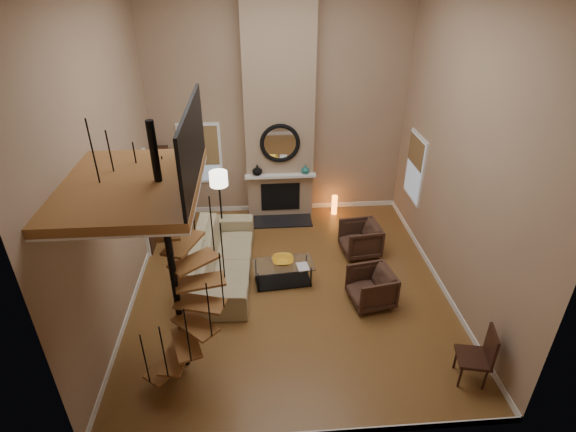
{
  "coord_description": "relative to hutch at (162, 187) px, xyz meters",
  "views": [
    {
      "loc": [
        -0.57,
        -7.05,
        5.66
      ],
      "look_at": [
        0.0,
        0.4,
        1.4
      ],
      "focal_mm": 28.14,
      "sensor_mm": 36.0,
      "label": 1
    }
  ],
  "objects": [
    {
      "name": "ground",
      "position": [
        2.82,
        -2.81,
        -0.95
      ],
      "size": [
        6.0,
        6.5,
        0.01
      ],
      "primitive_type": "cube",
      "color": "olive",
      "rests_on": "ground"
    },
    {
      "name": "back_wall",
      "position": [
        2.82,
        0.44,
        1.8
      ],
      "size": [
        6.0,
        0.02,
        5.5
      ],
      "primitive_type": "cube",
      "color": "tan",
      "rests_on": "ground"
    },
    {
      "name": "front_wall",
      "position": [
        2.82,
        -6.06,
        1.8
      ],
      "size": [
        6.0,
        0.02,
        5.5
      ],
      "primitive_type": "cube",
      "color": "tan",
      "rests_on": "ground"
    },
    {
      "name": "left_wall",
      "position": [
        -0.18,
        -2.81,
        1.8
      ],
      "size": [
        0.02,
        6.5,
        5.5
      ],
      "primitive_type": "cube",
      "color": "tan",
      "rests_on": "ground"
    },
    {
      "name": "right_wall",
      "position": [
        5.82,
        -2.81,
        1.8
      ],
      "size": [
        0.02,
        6.5,
        5.5
      ],
      "primitive_type": "cube",
      "color": "tan",
      "rests_on": "ground"
    },
    {
      "name": "baseboard_back",
      "position": [
        2.82,
        0.43,
        -0.89
      ],
      "size": [
        6.0,
        0.02,
        0.12
      ],
      "primitive_type": "cube",
      "color": "white",
      "rests_on": "ground"
    },
    {
      "name": "baseboard_left",
      "position": [
        -0.17,
        -2.81,
        -0.89
      ],
      "size": [
        0.02,
        6.5,
        0.12
      ],
      "primitive_type": "cube",
      "color": "white",
      "rests_on": "ground"
    },
    {
      "name": "baseboard_right",
      "position": [
        5.81,
        -2.81,
        -0.89
      ],
      "size": [
        0.02,
        6.5,
        0.12
      ],
      "primitive_type": "cube",
      "color": "white",
      "rests_on": "ground"
    },
    {
      "name": "chimney_breast",
      "position": [
        2.82,
        0.25,
        1.8
      ],
      "size": [
        1.6,
        0.38,
        5.5
      ],
      "primitive_type": "cube",
      "color": "#9D8266",
      "rests_on": "ground"
    },
    {
      "name": "hearth",
      "position": [
        2.82,
        -0.24,
        -0.93
      ],
      "size": [
        1.5,
        0.6,
        0.04
      ],
      "primitive_type": "cube",
      "color": "black",
      "rests_on": "ground"
    },
    {
      "name": "firebox",
      "position": [
        2.82,
        0.05,
        -0.4
      ],
      "size": [
        0.95,
        0.02,
        0.72
      ],
      "primitive_type": "cube",
      "color": "black",
      "rests_on": "chimney_breast"
    },
    {
      "name": "mantel",
      "position": [
        2.82,
        -0.03,
        0.2
      ],
      "size": [
        1.7,
        0.18,
        0.06
      ],
      "primitive_type": "cube",
      "color": "white",
      "rests_on": "chimney_breast"
    },
    {
      "name": "mirror_frame",
      "position": [
        2.82,
        0.03,
        1.0
      ],
      "size": [
        0.94,
        0.1,
        0.94
      ],
      "primitive_type": "torus",
      "rotation": [
        1.57,
        0.0,
        0.0
      ],
      "color": "black",
      "rests_on": "chimney_breast"
    },
    {
      "name": "mirror_disc",
      "position": [
        2.82,
        0.04,
        1.0
      ],
      "size": [
        0.8,
        0.01,
        0.8
      ],
      "primitive_type": "cylinder",
      "rotation": [
        1.57,
        0.0,
        0.0
      ],
      "color": "white",
      "rests_on": "chimney_breast"
    },
    {
      "name": "vase_left",
      "position": [
        2.27,
        0.01,
        0.35
      ],
      "size": [
        0.24,
        0.24,
        0.25
      ],
      "primitive_type": "imported",
      "color": "black",
      "rests_on": "mantel"
    },
    {
      "name": "vase_right",
      "position": [
        3.42,
        0.01,
        0.33
      ],
      "size": [
        0.2,
        0.2,
        0.21
      ],
      "primitive_type": "imported",
      "color": "#1B615B",
      "rests_on": "mantel"
    },
    {
      "name": "window_back",
      "position": [
        0.92,
        0.41,
        0.67
      ],
      "size": [
        1.02,
        0.06,
        1.52
      ],
      "color": "white",
      "rests_on": "back_wall"
    },
    {
      "name": "window_right",
      "position": [
        5.79,
        -0.81,
        0.68
      ],
      "size": [
        0.06,
        1.02,
        1.52
      ],
      "color": "white",
      "rests_on": "right_wall"
    },
    {
      "name": "entry_door",
      "position": [
        -0.14,
        -1.01,
        0.1
      ],
      "size": [
        0.1,
        1.05,
        2.16
      ],
      "color": "white",
      "rests_on": "ground"
    },
    {
      "name": "loft",
      "position": [
        0.77,
        -4.61,
        2.29
      ],
      "size": [
        1.7,
        2.2,
        1.09
      ],
      "color": "#956030",
      "rests_on": "left_wall"
    },
    {
      "name": "spiral_stair",
      "position": [
        1.03,
        -4.6,
        0.83
      ],
      "size": [
        1.47,
        1.47,
        4.06
      ],
      "color": "black",
      "rests_on": "ground"
    },
    {
      "name": "hutch",
      "position": [
        0.0,
        0.0,
        0.0
      ],
      "size": [
        0.38,
        0.8,
        1.79
      ],
      "primitive_type": "cube",
      "color": "#321910",
      "rests_on": "ground"
    },
    {
      "name": "sofa",
      "position": [
        1.47,
        -2.22,
        -0.55
      ],
      "size": [
        1.3,
        3.02,
        0.87
      ],
      "primitive_type": "imported",
      "rotation": [
        0.0,
        0.0,
        1.52
      ],
      "color": "tan",
      "rests_on": "ground"
    },
    {
      "name": "armchair_near",
      "position": [
        4.52,
        -1.7,
        -0.6
      ],
      "size": [
        0.89,
        0.87,
        0.73
      ],
      "primitive_type": "imported",
      "rotation": [
        0.0,
        0.0,
        -1.45
      ],
      "color": "#3F271D",
      "rests_on": "ground"
    },
    {
      "name": "armchair_far",
      "position": [
        4.37,
        -3.36,
        -0.6
      ],
      "size": [
        0.9,
        0.88,
        0.71
      ],
      "primitive_type": "imported",
      "rotation": [
        0.0,
        0.0,
        -1.4
      ],
      "color": "#3F271D",
      "rests_on": "ground"
    },
    {
      "name": "coffee_table",
      "position": [
        2.7,
        -2.64,
        -0.67
      ],
      "size": [
        1.24,
        0.71,
        0.45
      ],
      "color": "silver",
      "rests_on": "ground"
    },
    {
      "name": "bowl",
      "position": [
        2.7,
        -2.59,
        -0.45
      ],
      "size": [
        0.42,
        0.42,
        0.1
      ],
      "primitive_type": "imported",
      "color": "yellow",
      "rests_on": "coffee_table"
    },
    {
      "name": "book",
      "position": [
        3.05,
        -2.79,
        -0.49
      ],
      "size": [
        0.25,
        0.32,
        0.03
      ],
      "primitive_type": "imported",
      "rotation": [
        0.0,
        0.0,
        0.12
      ],
      "color": "gray",
      "rests_on": "coffee_table"
    },
    {
      "name": "floor_lamp",
      "position": [
        1.43,
        -0.94,
        0.46
      ],
      "size": [
        0.39,
        0.39,
        1.71
      ],
      "color": "black",
      "rests_on": "ground"
    },
    {
      "name": "accent_lamp",
      "position": [
        4.18,
        0.08,
        -0.7
      ],
      "size": [
        0.14,
        0.14,
        0.5
      ],
      "primitive_type": "cylinder",
      "color": "orange",
      "rests_on": "ground"
    },
    {
      "name": "side_chair",
      "position": [
        5.48,
        -5.26,
        -0.42
      ],
      "size": [
        0.56,
        0.56,
        0.99
      ],
      "color": "#321910",
      "rests_on": "ground"
    }
  ]
}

